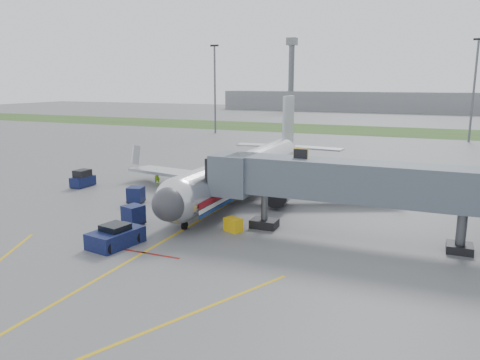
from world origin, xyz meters
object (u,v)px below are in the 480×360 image
at_px(airliner, 245,171).
at_px(pushback_tug, 116,237).
at_px(belt_loader, 206,197).
at_px(baggage_tug, 83,179).
at_px(ramp_worker, 157,177).

height_order(airliner, pushback_tug, airliner).
relative_size(airliner, belt_loader, 8.56).
distance_m(baggage_tug, belt_loader, 16.49).
bearing_deg(baggage_tug, pushback_tug, -42.83).
relative_size(pushback_tug, ramp_worker, 2.34).
xyz_separation_m(pushback_tug, baggage_tug, (-16.19, 15.00, 0.19)).
relative_size(pushback_tug, belt_loader, 1.04).
bearing_deg(baggage_tug, ramp_worker, 31.56).
bearing_deg(pushback_tug, airliner, 81.56).
distance_m(belt_loader, ramp_worker, 10.52).
height_order(airliner, baggage_tug, airliner).
bearing_deg(pushback_tug, ramp_worker, 114.41).
distance_m(airliner, ramp_worker, 11.79).
xyz_separation_m(belt_loader, ramp_worker, (-9.13, 5.20, 0.42)).
bearing_deg(baggage_tug, airliner, 11.16).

